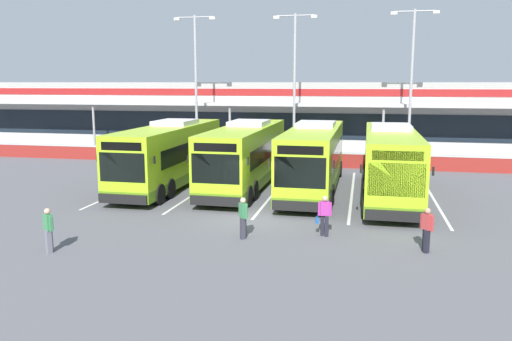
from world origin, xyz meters
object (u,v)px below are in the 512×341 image
object	(u,v)px
coach_bus_left_centre	(246,156)
pedestrian_near_bin	(48,229)
pedestrian_child	(243,216)
lamp_post_east	(411,78)
coach_bus_leftmost	(170,155)
coach_bus_right_centre	(390,164)
pedestrian_in_dark_coat	(427,228)
lamp_post_west	(196,78)
lamp_post_centre	(295,78)
pedestrian_with_handbag	(324,215)
coach_bus_centre	(314,159)

from	to	relation	value
coach_bus_left_centre	pedestrian_near_bin	size ratio (longest dim) A/B	7.51
pedestrian_child	lamp_post_east	size ratio (longest dim) A/B	0.15
coach_bus_left_centre	pedestrian_child	xyz separation A→B (m)	(2.14, -9.71, -0.91)
coach_bus_leftmost	coach_bus_right_centre	xyz separation A→B (m)	(12.42, -0.54, 0.00)
coach_bus_right_centre	pedestrian_in_dark_coat	world-z (taller)	coach_bus_right_centre
lamp_post_west	coach_bus_right_centre	bearing A→B (deg)	-37.45
coach_bus_right_centre	coach_bus_left_centre	bearing A→B (deg)	172.47
coach_bus_left_centre	lamp_post_centre	xyz separation A→B (m)	(1.40, 10.41, 4.50)
coach_bus_left_centre	lamp_post_east	distance (m)	14.57
pedestrian_child	pedestrian_near_bin	size ratio (longest dim) A/B	1.00
pedestrian_with_handbag	pedestrian_child	size ratio (longest dim) A/B	1.00
coach_bus_right_centre	lamp_post_east	xyz separation A→B (m)	(1.77, 10.85, 4.50)
lamp_post_centre	pedestrian_child	bearing A→B (deg)	-87.87
lamp_post_centre	coach_bus_centre	bearing A→B (deg)	-76.52
pedestrian_child	pedestrian_near_bin	distance (m)	7.07
coach_bus_left_centre	lamp_post_centre	distance (m)	11.43
lamp_post_centre	lamp_post_east	world-z (taller)	same
coach_bus_leftmost	lamp_post_east	xyz separation A→B (m)	(14.19, 10.31, 4.50)
coach_bus_left_centre	coach_bus_right_centre	world-z (taller)	same
pedestrian_child	pedestrian_with_handbag	bearing A→B (deg)	17.52
lamp_post_west	lamp_post_east	distance (m)	15.98
coach_bus_leftmost	coach_bus_left_centre	bearing A→B (deg)	6.70
pedestrian_with_handbag	lamp_post_east	bearing A→B (deg)	76.05
coach_bus_centre	pedestrian_near_bin	world-z (taller)	coach_bus_centre
coach_bus_centre	pedestrian_with_handbag	distance (m)	8.70
coach_bus_right_centre	pedestrian_near_bin	distance (m)	16.97
pedestrian_in_dark_coat	lamp_post_east	distance (m)	20.50
pedestrian_child	lamp_post_west	size ratio (longest dim) A/B	0.15
coach_bus_leftmost	lamp_post_east	distance (m)	18.11
coach_bus_left_centre	pedestrian_child	bearing A→B (deg)	-77.55
coach_bus_right_centre	pedestrian_in_dark_coat	xyz separation A→B (m)	(0.88, -8.90, -0.91)
pedestrian_with_handbag	lamp_post_east	size ratio (longest dim) A/B	0.15
coach_bus_centre	lamp_post_centre	world-z (taller)	lamp_post_centre
coach_bus_left_centre	pedestrian_with_handbag	size ratio (longest dim) A/B	7.51
coach_bus_centre	lamp_post_centre	bearing A→B (deg)	103.48
coach_bus_right_centre	lamp_post_east	size ratio (longest dim) A/B	1.11
coach_bus_leftmost	coach_bus_right_centre	world-z (taller)	same
coach_bus_left_centre	pedestrian_child	distance (m)	9.99
pedestrian_near_bin	coach_bus_right_centre	bearing A→B (deg)	43.67
pedestrian_near_bin	pedestrian_child	bearing A→B (deg)	25.57
pedestrian_in_dark_coat	lamp_post_centre	world-z (taller)	lamp_post_centre
coach_bus_leftmost	coach_bus_right_centre	bearing A→B (deg)	-2.51
coach_bus_leftmost	pedestrian_with_handbag	world-z (taller)	coach_bus_leftmost
coach_bus_right_centre	pedestrian_with_handbag	bearing A→B (deg)	-110.24
coach_bus_leftmost	pedestrian_child	bearing A→B (deg)	-54.58
pedestrian_in_dark_coat	pedestrian_with_handbag	bearing A→B (deg)	161.88
coach_bus_leftmost	lamp_post_west	bearing A→B (deg)	99.82
lamp_post_west	coach_bus_leftmost	bearing A→B (deg)	-80.18
pedestrian_with_handbag	lamp_post_centre	bearing A→B (deg)	101.21
pedestrian_with_handbag	pedestrian_in_dark_coat	bearing A→B (deg)	-18.12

